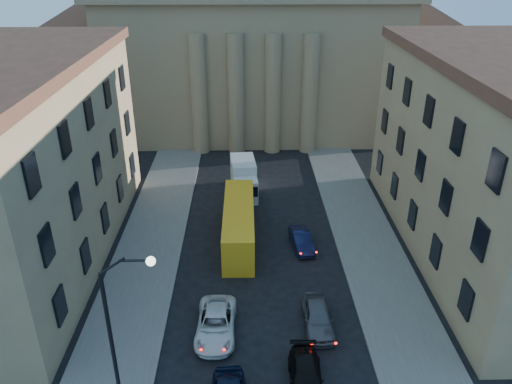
# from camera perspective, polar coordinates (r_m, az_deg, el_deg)

# --- Properties ---
(sidewalk_left) EXTENTS (5.00, 60.00, 0.15)m
(sidewalk_left) POSITION_cam_1_polar(r_m,az_deg,el_deg) (36.03, -13.26, -10.05)
(sidewalk_left) COLOR #5D5955
(sidewalk_left) RESTS_ON ground
(sidewalk_right) EXTENTS (5.00, 60.00, 0.15)m
(sidewalk_right) POSITION_cam_1_polar(r_m,az_deg,el_deg) (36.49, 14.25, -9.66)
(sidewalk_right) COLOR #5D5955
(sidewalk_right) RESTS_ON ground
(church) EXTENTS (68.02, 28.76, 36.60)m
(church) POSITION_cam_1_polar(r_m,az_deg,el_deg) (66.45, -0.41, 18.39)
(church) COLOR #8B7956
(church) RESTS_ON ground
(building_left) EXTENTS (11.60, 26.60, 14.70)m
(building_left) POSITION_cam_1_polar(r_m,az_deg,el_deg) (38.57, -25.74, 2.96)
(building_left) COLOR tan
(building_left) RESTS_ON ground
(building_right) EXTENTS (11.60, 26.60, 14.70)m
(building_right) POSITION_cam_1_polar(r_m,az_deg,el_deg) (39.42, 26.03, 3.37)
(building_right) COLOR tan
(building_right) RESTS_ON ground
(street_lamp) EXTENTS (2.62, 0.44, 8.83)m
(street_lamp) POSITION_cam_1_polar(r_m,az_deg,el_deg) (24.89, -15.35, -14.02)
(street_lamp) COLOR black
(street_lamp) RESTS_ON ground
(car_left_mid) EXTENTS (2.43, 5.07, 1.39)m
(car_left_mid) POSITION_cam_1_polar(r_m,az_deg,el_deg) (30.98, -4.60, -14.78)
(car_left_mid) COLOR silver
(car_left_mid) RESTS_ON ground
(car_right_mid) EXTENTS (1.88, 4.39, 1.26)m
(car_right_mid) POSITION_cam_1_polar(r_m,az_deg,el_deg) (28.13, 5.71, -20.31)
(car_right_mid) COLOR black
(car_right_mid) RESTS_ON ground
(car_right_far) EXTENTS (1.75, 4.29, 1.46)m
(car_right_far) POSITION_cam_1_polar(r_m,az_deg,el_deg) (31.51, 7.08, -14.01)
(car_right_far) COLOR #515156
(car_right_far) RESTS_ON ground
(car_right_distant) EXTENTS (1.83, 4.02, 1.28)m
(car_right_distant) POSITION_cam_1_polar(r_m,az_deg,el_deg) (38.82, 5.23, -5.48)
(car_right_distant) COLOR black
(car_right_distant) RESTS_ON ground
(city_bus) EXTENTS (2.40, 10.25, 2.89)m
(city_bus) POSITION_cam_1_polar(r_m,az_deg,el_deg) (39.16, -1.97, -3.52)
(city_bus) COLOR #F4AC1B
(city_bus) RESTS_ON ground
(box_truck) EXTENTS (2.64, 5.68, 3.03)m
(box_truck) POSITION_cam_1_polar(r_m,az_deg,el_deg) (46.78, -1.39, 1.54)
(box_truck) COLOR silver
(box_truck) RESTS_ON ground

